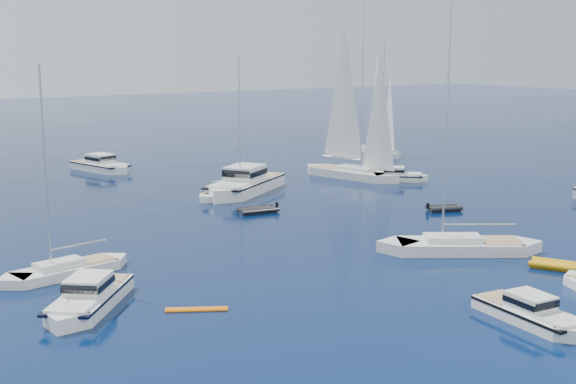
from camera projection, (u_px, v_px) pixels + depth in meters
name	position (u px, v px, depth m)	size (l,w,h in m)	color
ground	(544.00, 295.00, 43.67)	(400.00, 400.00, 0.00)	navy
motor_cruiser_near	(531.00, 323.00, 39.26)	(2.27, 7.42, 1.95)	silver
motor_cruiser_left	(89.00, 308.00, 41.44)	(2.68, 8.74, 2.30)	silver
motor_cruiser_far_r	(395.00, 181.00, 81.85)	(2.25, 7.36, 1.93)	silver
motor_cruiser_distant	(244.00, 193.00, 74.93)	(3.97, 12.97, 3.41)	silver
motor_cruiser_horizon	(102.00, 171.00, 88.38)	(2.96, 9.68, 2.54)	white
sailboat_mid_r	(459.00, 252.00, 52.99)	(3.15, 12.10, 17.78)	silver
sailboat_mid_l	(65.00, 275.00, 47.50)	(2.40, 9.24, 13.59)	silver
sailboat_centre	(234.00, 196.00, 73.16)	(2.46, 9.46, 13.91)	white
sailboat_sails_r	(351.00, 177.00, 83.89)	(3.43, 13.20, 19.40)	silver
sailboat_sails_far	(378.00, 154.00, 102.52)	(2.75, 10.56, 15.52)	silver
tender_yellow	(555.00, 269.00, 48.98)	(1.85, 3.30, 0.95)	orange
tender_grey_near	(444.00, 211.00, 66.54)	(1.74, 3.07, 0.95)	black
tender_grey_far	(258.00, 212.00, 65.82)	(1.99, 3.63, 0.95)	black
kayak_orange	(197.00, 310.00, 41.12)	(0.56, 3.38, 0.30)	orange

